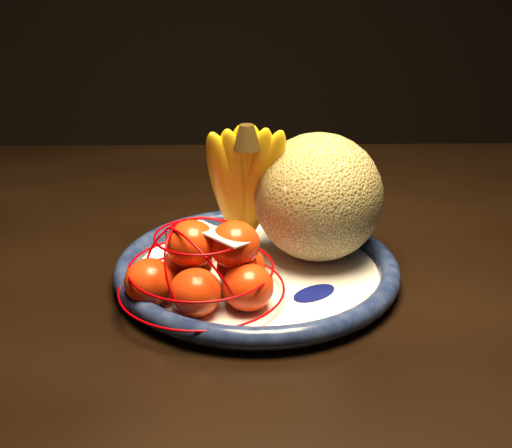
{
  "coord_description": "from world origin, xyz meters",
  "views": [
    {
      "loc": [
        -0.25,
        -0.84,
        1.15
      ],
      "look_at": [
        -0.16,
        -0.07,
        0.82
      ],
      "focal_mm": 50.0,
      "sensor_mm": 36.0,
      "label": 1
    }
  ],
  "objects": [
    {
      "name": "dining_table",
      "position": [
        0.01,
        0.03,
        0.67
      ],
      "size": [
        1.59,
        1.06,
        0.75
      ],
      "rotation": [
        0.0,
        0.0,
        -0.11
      ],
      "color": "black",
      "rests_on": "ground"
    },
    {
      "name": "fruit_bowl",
      "position": [
        -0.16,
        -0.08,
        0.77
      ],
      "size": [
        0.34,
        0.34,
        0.03
      ],
      "rotation": [
        0.0,
        0.0,
        -0.06
      ],
      "color": "white",
      "rests_on": "dining_table"
    },
    {
      "name": "mandarin_bag",
      "position": [
        -0.22,
        -0.14,
        0.8
      ],
      "size": [
        0.24,
        0.24,
        0.12
      ],
      "rotation": [
        0.0,
        0.0,
        -0.37
      ],
      "color": "#FF4015",
      "rests_on": "fruit_bowl"
    },
    {
      "name": "cantaloupe",
      "position": [
        -0.08,
        -0.04,
        0.85
      ],
      "size": [
        0.16,
        0.16,
        0.16
      ],
      "primitive_type": "sphere",
      "color": "olive",
      "rests_on": "fruit_bowl"
    },
    {
      "name": "banana_bunch",
      "position": [
        -0.17,
        -0.02,
        0.86
      ],
      "size": [
        0.13,
        0.12,
        0.19
      ],
      "rotation": [
        0.0,
        0.0,
        -0.03
      ],
      "color": "gold",
      "rests_on": "fruit_bowl"
    },
    {
      "name": "price_tag",
      "position": [
        -0.21,
        -0.14,
        0.85
      ],
      "size": [
        0.07,
        0.07,
        0.01
      ],
      "primitive_type": "cube",
      "rotation": [
        -0.14,
        0.1,
        -0.78
      ],
      "color": "white",
      "rests_on": "mandarin_bag"
    }
  ]
}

